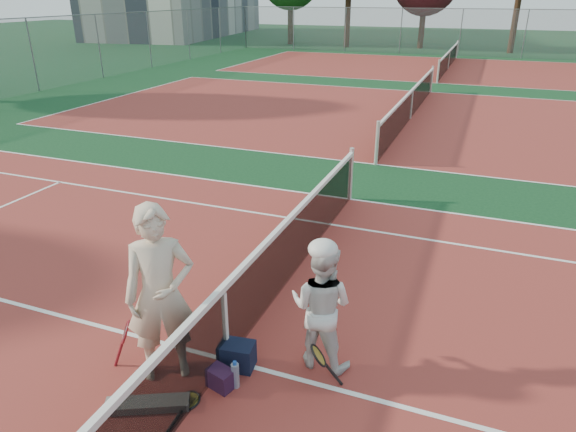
{
  "coord_description": "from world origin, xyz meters",
  "views": [
    {
      "loc": [
        2.4,
        -4.23,
        3.94
      ],
      "look_at": [
        0.0,
        1.96,
        1.05
      ],
      "focal_mm": 32.0,
      "sensor_mm": 36.0,
      "label": 1
    }
  ],
  "objects_px": {
    "racket_red": "(127,344)",
    "sports_bag_navy": "(237,355)",
    "player_a": "(160,295)",
    "player_b": "(321,306)",
    "net_main": "(225,324)",
    "racket_black_held": "(318,366)",
    "water_bottle": "(235,376)",
    "sports_bag_purple": "(221,378)",
    "racket_spare": "(189,401)"
  },
  "relations": [
    {
      "from": "player_a",
      "to": "sports_bag_navy",
      "type": "bearing_deg",
      "value": -7.42
    },
    {
      "from": "player_b",
      "to": "water_bottle",
      "type": "xyz_separation_m",
      "value": [
        -0.72,
        -0.73,
        -0.6
      ]
    },
    {
      "from": "sports_bag_navy",
      "to": "sports_bag_purple",
      "type": "distance_m",
      "value": 0.37
    },
    {
      "from": "sports_bag_purple",
      "to": "player_b",
      "type": "bearing_deg",
      "value": 42.32
    },
    {
      "from": "player_b",
      "to": "sports_bag_purple",
      "type": "xyz_separation_m",
      "value": [
        -0.87,
        -0.79,
        -0.64
      ]
    },
    {
      "from": "player_a",
      "to": "racket_red",
      "type": "height_order",
      "value": "player_a"
    },
    {
      "from": "water_bottle",
      "to": "net_main",
      "type": "bearing_deg",
      "value": 129.11
    },
    {
      "from": "racket_spare",
      "to": "sports_bag_purple",
      "type": "height_order",
      "value": "sports_bag_purple"
    },
    {
      "from": "player_b",
      "to": "player_a",
      "type": "bearing_deg",
      "value": 30.88
    },
    {
      "from": "racket_red",
      "to": "net_main",
      "type": "bearing_deg",
      "value": -8.38
    },
    {
      "from": "racket_spare",
      "to": "sports_bag_navy",
      "type": "relative_size",
      "value": 1.52
    },
    {
      "from": "net_main",
      "to": "water_bottle",
      "type": "relative_size",
      "value": 36.6
    },
    {
      "from": "player_b",
      "to": "racket_black_held",
      "type": "distance_m",
      "value": 0.64
    },
    {
      "from": "player_a",
      "to": "racket_black_held",
      "type": "bearing_deg",
      "value": -21.3
    },
    {
      "from": "racket_red",
      "to": "racket_spare",
      "type": "height_order",
      "value": "racket_red"
    },
    {
      "from": "player_a",
      "to": "player_b",
      "type": "xyz_separation_m",
      "value": [
        1.54,
        0.79,
        -0.26
      ]
    },
    {
      "from": "player_b",
      "to": "racket_spare",
      "type": "distance_m",
      "value": 1.72
    },
    {
      "from": "net_main",
      "to": "sports_bag_navy",
      "type": "xyz_separation_m",
      "value": [
        0.15,
        -0.05,
        -0.35
      ]
    },
    {
      "from": "player_a",
      "to": "water_bottle",
      "type": "relative_size",
      "value": 6.79
    },
    {
      "from": "racket_red",
      "to": "racket_black_held",
      "type": "height_order",
      "value": "racket_red"
    },
    {
      "from": "sports_bag_navy",
      "to": "water_bottle",
      "type": "distance_m",
      "value": 0.33
    },
    {
      "from": "player_a",
      "to": "net_main",
      "type": "bearing_deg",
      "value": 2.44
    },
    {
      "from": "racket_red",
      "to": "racket_spare",
      "type": "xyz_separation_m",
      "value": [
        0.95,
        -0.28,
        -0.27
      ]
    },
    {
      "from": "racket_spare",
      "to": "water_bottle",
      "type": "height_order",
      "value": "water_bottle"
    },
    {
      "from": "net_main",
      "to": "racket_red",
      "type": "height_order",
      "value": "net_main"
    },
    {
      "from": "racket_spare",
      "to": "racket_red",
      "type": "bearing_deg",
      "value": 69.85
    },
    {
      "from": "sports_bag_navy",
      "to": "water_bottle",
      "type": "bearing_deg",
      "value": -66.41
    },
    {
      "from": "player_a",
      "to": "sports_bag_purple",
      "type": "relative_size",
      "value": 7.17
    },
    {
      "from": "net_main",
      "to": "racket_black_held",
      "type": "relative_size",
      "value": 21.4
    },
    {
      "from": "racket_red",
      "to": "sports_bag_navy",
      "type": "relative_size",
      "value": 1.45
    },
    {
      "from": "racket_black_held",
      "to": "net_main",
      "type": "bearing_deg",
      "value": -21.43
    },
    {
      "from": "net_main",
      "to": "racket_spare",
      "type": "distance_m",
      "value": 0.89
    },
    {
      "from": "racket_black_held",
      "to": "water_bottle",
      "type": "height_order",
      "value": "racket_black_held"
    },
    {
      "from": "sports_bag_navy",
      "to": "sports_bag_purple",
      "type": "xyz_separation_m",
      "value": [
        -0.01,
        -0.36,
        -0.04
      ]
    },
    {
      "from": "player_a",
      "to": "player_b",
      "type": "relative_size",
      "value": 1.35
    },
    {
      "from": "net_main",
      "to": "player_b",
      "type": "relative_size",
      "value": 7.28
    },
    {
      "from": "water_bottle",
      "to": "racket_spare",
      "type": "bearing_deg",
      "value": -133.14
    },
    {
      "from": "player_b",
      "to": "sports_bag_purple",
      "type": "bearing_deg",
      "value": 46.14
    },
    {
      "from": "racket_red",
      "to": "sports_bag_navy",
      "type": "height_order",
      "value": "racket_red"
    },
    {
      "from": "sports_bag_purple",
      "to": "player_a",
      "type": "bearing_deg",
      "value": 179.44
    },
    {
      "from": "racket_spare",
      "to": "sports_bag_navy",
      "type": "height_order",
      "value": "sports_bag_navy"
    },
    {
      "from": "water_bottle",
      "to": "sports_bag_purple",
      "type": "bearing_deg",
      "value": -157.91
    },
    {
      "from": "net_main",
      "to": "sports_bag_navy",
      "type": "height_order",
      "value": "net_main"
    },
    {
      "from": "racket_spare",
      "to": "sports_bag_navy",
      "type": "xyz_separation_m",
      "value": [
        0.23,
        0.69,
        0.14
      ]
    },
    {
      "from": "water_bottle",
      "to": "racket_red",
      "type": "bearing_deg",
      "value": -175.38
    },
    {
      "from": "player_a",
      "to": "racket_spare",
      "type": "xyz_separation_m",
      "value": [
        0.45,
        -0.33,
        -1.0
      ]
    },
    {
      "from": "net_main",
      "to": "player_b",
      "type": "xyz_separation_m",
      "value": [
        1.01,
        0.38,
        0.24
      ]
    },
    {
      "from": "net_main",
      "to": "racket_black_held",
      "type": "bearing_deg",
      "value": -0.22
    },
    {
      "from": "net_main",
      "to": "sports_bag_purple",
      "type": "bearing_deg",
      "value": -71.41
    },
    {
      "from": "sports_bag_purple",
      "to": "racket_red",
      "type": "bearing_deg",
      "value": -177.75
    }
  ]
}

